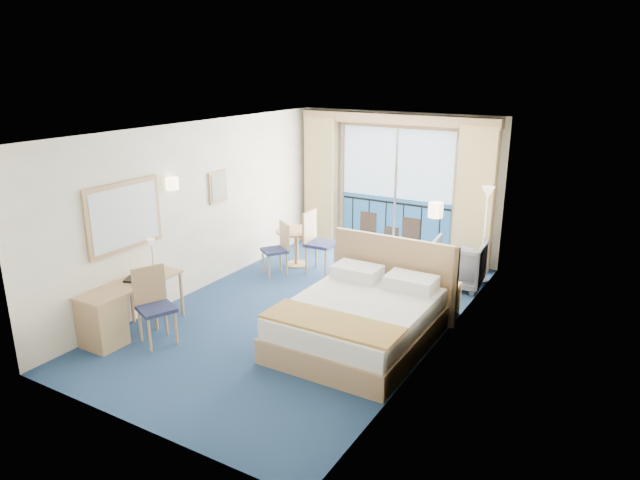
% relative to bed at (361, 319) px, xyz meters
% --- Properties ---
extents(floor, '(6.50, 6.50, 0.00)m').
position_rel_bed_xyz_m(floor, '(-1.12, 0.44, -0.33)').
color(floor, navy).
rests_on(floor, ground).
extents(room_walls, '(4.04, 6.54, 2.72)m').
position_rel_bed_xyz_m(room_walls, '(-1.12, 0.44, 1.44)').
color(room_walls, beige).
rests_on(room_walls, ground).
extents(balcony_door, '(2.36, 0.03, 2.52)m').
position_rel_bed_xyz_m(balcony_door, '(-1.12, 3.66, 0.81)').
color(balcony_door, navy).
rests_on(balcony_door, room_walls).
extents(curtain_left, '(0.65, 0.22, 2.55)m').
position_rel_bed_xyz_m(curtain_left, '(-2.67, 3.51, 0.94)').
color(curtain_left, tan).
rests_on(curtain_left, room_walls).
extents(curtain_right, '(0.65, 0.22, 2.55)m').
position_rel_bed_xyz_m(curtain_right, '(0.43, 3.51, 0.94)').
color(curtain_right, tan).
rests_on(curtain_right, room_walls).
extents(pelmet, '(3.80, 0.25, 0.18)m').
position_rel_bed_xyz_m(pelmet, '(-1.12, 3.54, 2.25)').
color(pelmet, tan).
rests_on(pelmet, room_walls).
extents(mirror, '(0.05, 1.25, 0.95)m').
position_rel_bed_xyz_m(mirror, '(-3.09, -1.06, 1.22)').
color(mirror, tan).
rests_on(mirror, room_walls).
extents(wall_print, '(0.04, 0.42, 0.52)m').
position_rel_bed_xyz_m(wall_print, '(-3.09, 0.89, 1.27)').
color(wall_print, tan).
rests_on(wall_print, room_walls).
extents(sconce_left, '(0.18, 0.18, 0.18)m').
position_rel_bed_xyz_m(sconce_left, '(-3.06, -0.16, 1.52)').
color(sconce_left, beige).
rests_on(sconce_left, room_walls).
extents(sconce_right, '(0.18, 0.18, 0.18)m').
position_rel_bed_xyz_m(sconce_right, '(0.82, 0.29, 1.52)').
color(sconce_right, beige).
rests_on(sconce_right, room_walls).
extents(bed, '(1.89, 2.25, 1.19)m').
position_rel_bed_xyz_m(bed, '(0.00, 0.00, 0.00)').
color(bed, tan).
rests_on(bed, ground).
extents(nightstand, '(0.38, 0.36, 0.50)m').
position_rel_bed_xyz_m(nightstand, '(0.67, 1.38, -0.08)').
color(nightstand, tan).
rests_on(nightstand, ground).
extents(phone, '(0.22, 0.19, 0.08)m').
position_rel_bed_xyz_m(phone, '(0.66, 1.38, 0.20)').
color(phone, silver).
rests_on(phone, nightstand).
extents(armchair, '(0.91, 0.93, 0.78)m').
position_rel_bed_xyz_m(armchair, '(0.47, 2.62, 0.06)').
color(armchair, '#4D515E').
rests_on(armchair, ground).
extents(floor_lamp, '(0.23, 0.23, 1.63)m').
position_rel_bed_xyz_m(floor_lamp, '(0.76, 3.03, 0.90)').
color(floor_lamp, silver).
rests_on(floor_lamp, ground).
extents(desk, '(0.51, 1.49, 0.70)m').
position_rel_bed_xyz_m(desk, '(-2.85, -1.68, 0.05)').
color(desk, tan).
rests_on(desk, ground).
extents(desk_chair, '(0.58, 0.58, 1.01)m').
position_rel_bed_xyz_m(desk_chair, '(-2.37, -1.34, 0.24)').
color(desk_chair, '#20274C').
rests_on(desk_chair, ground).
extents(folder, '(0.38, 0.34, 0.03)m').
position_rel_bed_xyz_m(folder, '(-2.85, -1.15, 0.38)').
color(folder, black).
rests_on(folder, desk).
extents(desk_lamp, '(0.13, 0.13, 0.48)m').
position_rel_bed_xyz_m(desk_lamp, '(-2.87, -0.83, 0.73)').
color(desk_lamp, silver).
rests_on(desk_lamp, desk).
extents(round_table, '(0.74, 0.74, 0.67)m').
position_rel_bed_xyz_m(round_table, '(-2.37, 2.11, 0.17)').
color(round_table, tan).
rests_on(round_table, ground).
extents(table_chair_a, '(0.51, 0.50, 1.09)m').
position_rel_bed_xyz_m(table_chair_a, '(-1.89, 2.02, 0.28)').
color(table_chair_a, '#20274C').
rests_on(table_chair_a, ground).
extents(table_chair_b, '(0.56, 0.56, 0.93)m').
position_rel_bed_xyz_m(table_chair_b, '(-2.37, 1.56, 0.19)').
color(table_chair_b, '#20274C').
rests_on(table_chair_b, ground).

